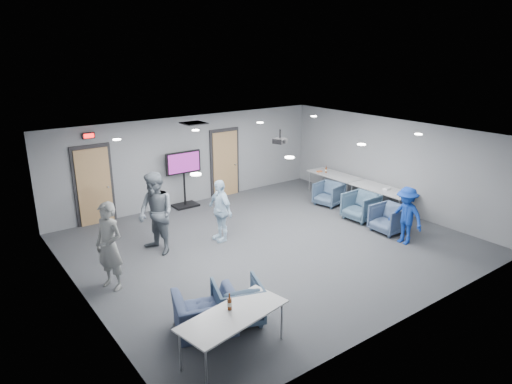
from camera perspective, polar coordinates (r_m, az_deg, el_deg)
floor at (r=11.39m, az=1.88°, el=-6.48°), size 9.00×9.00×0.00m
ceiling at (r=10.57m, az=2.02°, el=6.99°), size 9.00×9.00×0.00m
wall_back at (r=14.15m, az=-8.14°, el=3.99°), size 9.00×0.02×2.70m
wall_front at (r=8.35m, az=19.28°, el=-6.75°), size 9.00×0.02×2.70m
wall_left at (r=9.01m, az=-21.28°, el=-5.17°), size 0.02×8.00×2.70m
wall_right at (r=14.04m, az=16.57°, el=3.32°), size 0.02×8.00×2.70m
door_left at (r=13.09m, az=-19.59°, el=0.71°), size 1.06×0.17×2.24m
door_right at (r=14.76m, az=-3.91°, el=3.58°), size 1.06×0.17×2.24m
exit_sign at (r=12.76m, az=-20.21°, el=6.63°), size 0.32×0.08×0.16m
hvac_diffuser at (r=12.61m, az=-7.79°, el=8.53°), size 0.60×0.60×0.03m
downlights at (r=10.58m, az=2.02°, el=6.91°), size 6.18×3.78×0.02m
person_a at (r=9.52m, az=-17.87°, el=-6.47°), size 0.66×0.78×1.81m
person_b at (r=10.82m, az=-12.39°, el=-2.66°), size 0.92×1.08×1.95m
person_c at (r=11.36m, az=-4.51°, el=-2.29°), size 0.40×0.93×1.58m
person_d at (r=11.75m, az=18.23°, el=-2.81°), size 0.54×0.94×1.45m
chair_right_a at (r=14.17m, az=9.07°, el=-0.23°), size 0.91×0.89×0.70m
chair_right_b at (r=13.13m, az=12.96°, el=-1.77°), size 0.88×0.86×0.77m
chair_right_c at (r=12.45m, az=16.24°, el=-3.23°), size 0.83×0.81×0.73m
chair_front_a at (r=8.27m, az=-2.30°, el=-13.53°), size 1.03×1.05×0.76m
chair_front_b at (r=8.06m, az=-6.25°, el=-14.88°), size 1.28×1.20×0.68m
table_right_a at (r=14.95m, az=9.77°, el=2.03°), size 0.76×1.83×0.73m
table_right_b at (r=13.76m, az=15.43°, el=0.27°), size 0.79×1.89×0.73m
table_front_left at (r=7.32m, az=-2.86°, el=-15.29°), size 1.91×1.06×0.73m
bottle_front at (r=7.35m, az=-3.32°, el=-13.76°), size 0.07×0.07×0.28m
bottle_right at (r=15.06m, az=8.75°, el=2.72°), size 0.06×0.06×0.24m
snack_box at (r=15.15m, az=7.92°, el=2.58°), size 0.18×0.13×0.04m
wrapper at (r=13.68m, az=16.03°, el=0.40°), size 0.22×0.16×0.05m
tv_stand at (r=13.85m, az=-8.99°, el=2.02°), size 1.11×0.53×1.71m
projector at (r=11.57m, az=3.04°, el=6.43°), size 0.39×0.36×0.35m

